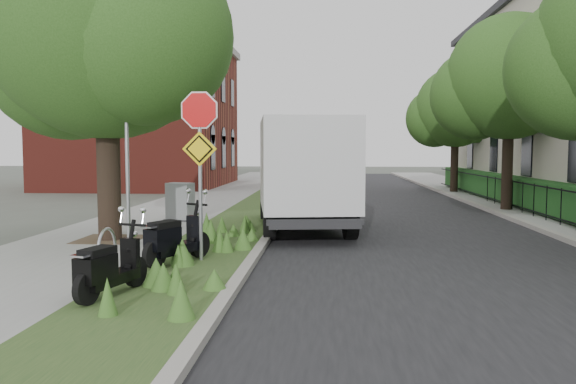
{
  "coord_description": "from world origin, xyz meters",
  "views": [
    {
      "loc": [
        0.93,
        -9.51,
        2.17
      ],
      "look_at": [
        0.13,
        1.78,
        1.3
      ],
      "focal_mm": 35.0,
      "sensor_mm": 36.0,
      "label": 1
    }
  ],
  "objects_px": {
    "scooter_near": "(105,273)",
    "box_truck": "(304,170)",
    "sign_assembly": "(200,140)",
    "scooter_far": "(171,243)",
    "utility_cabinet": "(180,202)"
  },
  "relations": [
    {
      "from": "scooter_far",
      "to": "box_truck",
      "type": "distance_m",
      "value": 5.58
    },
    {
      "from": "scooter_near",
      "to": "box_truck",
      "type": "xyz_separation_m",
      "value": [
        2.42,
        7.33,
        1.15
      ]
    },
    {
      "from": "sign_assembly",
      "to": "scooter_far",
      "type": "bearing_deg",
      "value": -138.23
    },
    {
      "from": "scooter_near",
      "to": "sign_assembly",
      "type": "bearing_deg",
      "value": 75.1
    },
    {
      "from": "sign_assembly",
      "to": "scooter_far",
      "type": "distance_m",
      "value": 1.92
    },
    {
      "from": "scooter_far",
      "to": "sign_assembly",
      "type": "bearing_deg",
      "value": 41.77
    },
    {
      "from": "sign_assembly",
      "to": "box_truck",
      "type": "xyz_separation_m",
      "value": [
        1.7,
        4.62,
        -0.71
      ]
    },
    {
      "from": "sign_assembly",
      "to": "utility_cabinet",
      "type": "height_order",
      "value": "sign_assembly"
    },
    {
      "from": "sign_assembly",
      "to": "scooter_near",
      "type": "distance_m",
      "value": 3.36
    },
    {
      "from": "sign_assembly",
      "to": "scooter_far",
      "type": "relative_size",
      "value": 2.13
    },
    {
      "from": "box_truck",
      "to": "sign_assembly",
      "type": "bearing_deg",
      "value": -110.23
    },
    {
      "from": "sign_assembly",
      "to": "scooter_near",
      "type": "relative_size",
      "value": 2.16
    },
    {
      "from": "scooter_near",
      "to": "box_truck",
      "type": "height_order",
      "value": "box_truck"
    },
    {
      "from": "scooter_near",
      "to": "utility_cabinet",
      "type": "relative_size",
      "value": 1.38
    },
    {
      "from": "sign_assembly",
      "to": "box_truck",
      "type": "relative_size",
      "value": 0.56
    }
  ]
}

